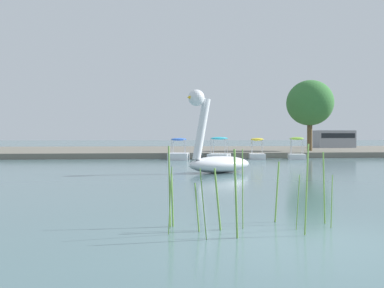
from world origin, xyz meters
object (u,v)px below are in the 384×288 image
object	(u,v)px
tree_broadleaf_behind_dock	(310,103)
pedal_boat_cyan	(219,152)
pedal_boat_lime	(297,152)
pedal_boat_blue	(179,153)
pedal_boat_yellow	(257,153)
swan_boat	(216,156)
parked_van	(334,138)

from	to	relation	value
tree_broadleaf_behind_dock	pedal_boat_cyan	bearing A→B (deg)	-147.96
pedal_boat_lime	tree_broadleaf_behind_dock	world-z (taller)	tree_broadleaf_behind_dock
pedal_boat_cyan	pedal_boat_blue	bearing A→B (deg)	-178.50
pedal_boat_cyan	pedal_boat_yellow	distance (m)	2.75
pedal_boat_yellow	tree_broadleaf_behind_dock	xyz separation A→B (m)	(6.02, 5.61, 4.07)
pedal_boat_blue	pedal_boat_cyan	xyz separation A→B (m)	(2.92, 0.08, 0.06)
pedal_boat_blue	tree_broadleaf_behind_dock	bearing A→B (deg)	25.45
swan_boat	pedal_boat_yellow	world-z (taller)	swan_boat
pedal_boat_lime	swan_boat	bearing A→B (deg)	-122.84
swan_boat	tree_broadleaf_behind_dock	size ratio (longest dim) A/B	0.60
pedal_boat_yellow	parked_van	distance (m)	21.23
pedal_boat_cyan	parked_van	size ratio (longest dim) A/B	0.57
swan_boat	pedal_boat_cyan	bearing A→B (deg)	79.77
swan_boat	parked_van	distance (m)	34.25
swan_boat	pedal_boat_blue	distance (m)	12.43
pedal_boat_blue	parked_van	size ratio (longest dim) A/B	0.53
swan_boat	pedal_boat_blue	xyz separation A→B (m)	(-0.67, 12.41, -0.34)
swan_boat	pedal_boat_lime	size ratio (longest dim) A/B	1.82
pedal_boat_cyan	pedal_boat_yellow	xyz separation A→B (m)	(2.75, -0.12, -0.07)
swan_boat	pedal_boat_cyan	size ratio (longest dim) A/B	1.41
swan_boat	parked_van	xyz separation A→B (m)	(18.01, 29.12, 0.68)
swan_boat	pedal_boat_cyan	xyz separation A→B (m)	(2.25, 12.49, -0.28)
pedal_boat_blue	pedal_boat_cyan	size ratio (longest dim) A/B	0.92
pedal_boat_cyan	pedal_boat_yellow	bearing A→B (deg)	-2.55
pedal_boat_lime	tree_broadleaf_behind_dock	xyz separation A→B (m)	(3.10, 5.71, 4.00)
pedal_boat_yellow	parked_van	world-z (taller)	parked_van
swan_boat	pedal_boat_lime	bearing A→B (deg)	57.16
pedal_boat_yellow	tree_broadleaf_behind_dock	distance (m)	9.18
pedal_boat_lime	tree_broadleaf_behind_dock	distance (m)	7.63
tree_broadleaf_behind_dock	pedal_boat_yellow	bearing A→B (deg)	-137.01
pedal_boat_blue	parked_van	distance (m)	25.08
pedal_boat_blue	tree_broadleaf_behind_dock	size ratio (longest dim) A/B	0.39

